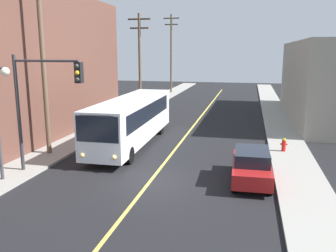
{
  "coord_description": "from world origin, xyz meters",
  "views": [
    {
      "loc": [
        4.59,
        -15.81,
        6.27
      ],
      "look_at": [
        0.0,
        4.09,
        2.0
      ],
      "focal_mm": 37.88,
      "sensor_mm": 36.0,
      "label": 1
    }
  ],
  "objects_px": {
    "utility_pole_mid": "(140,58)",
    "street_lamp_left": "(0,107)",
    "utility_pole_near": "(42,46)",
    "fire_hydrant": "(284,144)",
    "parked_car_red": "(251,165)",
    "city_bus": "(132,119)",
    "utility_pole_far": "(171,50)",
    "traffic_signal_left_corner": "(44,92)"
  },
  "relations": [
    {
      "from": "utility_pole_mid",
      "to": "street_lamp_left",
      "type": "relative_size",
      "value": 1.83
    },
    {
      "from": "utility_pole_near",
      "to": "fire_hydrant",
      "type": "xyz_separation_m",
      "value": [
        14.18,
        3.67,
        -6.02
      ]
    },
    {
      "from": "utility_pole_near",
      "to": "parked_car_red",
      "type": "bearing_deg",
      "value": -8.95
    },
    {
      "from": "city_bus",
      "to": "utility_pole_far",
      "type": "relative_size",
      "value": 1.04
    },
    {
      "from": "parked_car_red",
      "to": "fire_hydrant",
      "type": "xyz_separation_m",
      "value": [
        2.0,
        5.59,
        -0.26
      ]
    },
    {
      "from": "utility_pole_mid",
      "to": "street_lamp_left",
      "type": "xyz_separation_m",
      "value": [
        0.05,
        -22.14,
        -1.94
      ]
    },
    {
      "from": "traffic_signal_left_corner",
      "to": "utility_pole_mid",
      "type": "bearing_deg",
      "value": 94.07
    },
    {
      "from": "city_bus",
      "to": "fire_hydrant",
      "type": "distance_m",
      "value": 10.05
    },
    {
      "from": "traffic_signal_left_corner",
      "to": "street_lamp_left",
      "type": "relative_size",
      "value": 1.09
    },
    {
      "from": "utility_pole_far",
      "to": "fire_hydrant",
      "type": "distance_m",
      "value": 34.77
    },
    {
      "from": "utility_pole_mid",
      "to": "traffic_signal_left_corner",
      "type": "relative_size",
      "value": 1.68
    },
    {
      "from": "city_bus",
      "to": "fire_hydrant",
      "type": "xyz_separation_m",
      "value": [
        9.97,
        0.02,
        -1.23
      ]
    },
    {
      "from": "utility_pole_near",
      "to": "fire_hydrant",
      "type": "relative_size",
      "value": 14.1
    },
    {
      "from": "city_bus",
      "to": "utility_pole_mid",
      "type": "height_order",
      "value": "utility_pole_mid"
    },
    {
      "from": "parked_car_red",
      "to": "utility_pole_mid",
      "type": "height_order",
      "value": "utility_pole_mid"
    },
    {
      "from": "city_bus",
      "to": "parked_car_red",
      "type": "bearing_deg",
      "value": -34.93
    },
    {
      "from": "parked_car_red",
      "to": "fire_hydrant",
      "type": "relative_size",
      "value": 5.29
    },
    {
      "from": "fire_hydrant",
      "to": "utility_pole_far",
      "type": "bearing_deg",
      "value": 114.44
    },
    {
      "from": "city_bus",
      "to": "street_lamp_left",
      "type": "height_order",
      "value": "street_lamp_left"
    },
    {
      "from": "utility_pole_far",
      "to": "traffic_signal_left_corner",
      "type": "height_order",
      "value": "utility_pole_far"
    },
    {
      "from": "parked_car_red",
      "to": "utility_pole_mid",
      "type": "bearing_deg",
      "value": 121.22
    },
    {
      "from": "parked_car_red",
      "to": "utility_pole_near",
      "type": "height_order",
      "value": "utility_pole_near"
    },
    {
      "from": "utility_pole_far",
      "to": "fire_hydrant",
      "type": "relative_size",
      "value": 13.91
    },
    {
      "from": "city_bus",
      "to": "utility_pole_near",
      "type": "distance_m",
      "value": 7.35
    },
    {
      "from": "utility_pole_mid",
      "to": "utility_pole_far",
      "type": "distance_m",
      "value": 17.45
    },
    {
      "from": "utility_pole_near",
      "to": "utility_pole_mid",
      "type": "xyz_separation_m",
      "value": [
        0.46,
        17.44,
        -0.92
      ]
    },
    {
      "from": "parked_car_red",
      "to": "fire_hydrant",
      "type": "bearing_deg",
      "value": 70.31
    },
    {
      "from": "city_bus",
      "to": "utility_pole_near",
      "type": "relative_size",
      "value": 1.03
    },
    {
      "from": "city_bus",
      "to": "street_lamp_left",
      "type": "distance_m",
      "value": 9.34
    },
    {
      "from": "utility_pole_near",
      "to": "utility_pole_far",
      "type": "height_order",
      "value": "utility_pole_near"
    },
    {
      "from": "utility_pole_mid",
      "to": "utility_pole_far",
      "type": "relative_size",
      "value": 0.86
    },
    {
      "from": "parked_car_red",
      "to": "utility_pole_far",
      "type": "xyz_separation_m",
      "value": [
        -12.18,
        36.78,
        5.68
      ]
    },
    {
      "from": "traffic_signal_left_corner",
      "to": "street_lamp_left",
      "type": "height_order",
      "value": "traffic_signal_left_corner"
    },
    {
      "from": "parked_car_red",
      "to": "utility_pole_far",
      "type": "relative_size",
      "value": 0.38
    },
    {
      "from": "traffic_signal_left_corner",
      "to": "city_bus",
      "type": "bearing_deg",
      "value": 71.5
    },
    {
      "from": "city_bus",
      "to": "traffic_signal_left_corner",
      "type": "height_order",
      "value": "traffic_signal_left_corner"
    },
    {
      "from": "utility_pole_near",
      "to": "street_lamp_left",
      "type": "bearing_deg",
      "value": -83.84
    },
    {
      "from": "parked_car_red",
      "to": "traffic_signal_left_corner",
      "type": "bearing_deg",
      "value": -172.88
    },
    {
      "from": "city_bus",
      "to": "utility_pole_far",
      "type": "height_order",
      "value": "utility_pole_far"
    },
    {
      "from": "utility_pole_mid",
      "to": "utility_pole_far",
      "type": "height_order",
      "value": "utility_pole_far"
    },
    {
      "from": "utility_pole_near",
      "to": "street_lamp_left",
      "type": "distance_m",
      "value": 5.53
    },
    {
      "from": "utility_pole_near",
      "to": "city_bus",
      "type": "bearing_deg",
      "value": 40.88
    }
  ]
}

